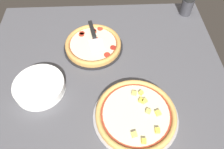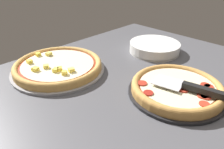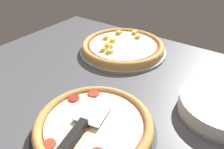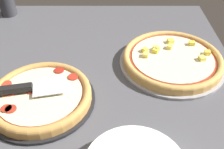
{
  "view_description": "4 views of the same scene",
  "coord_description": "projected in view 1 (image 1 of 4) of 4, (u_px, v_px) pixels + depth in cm",
  "views": [
    {
      "loc": [
        -1.36,
        73.91,
        91.73
      ],
      "look_at": [
        -4.27,
        7.93,
        3.0
      ],
      "focal_mm": 35.0,
      "sensor_mm": 36.0,
      "label": 1
    },
    {
      "loc": [
        -56.42,
        -43.59,
        43.51
      ],
      "look_at": [
        -4.27,
        7.93,
        3.0
      ],
      "focal_mm": 35.0,
      "sensor_mm": 36.0,
      "label": 2
    },
    {
      "loc": [
        33.09,
        -45.0,
        45.98
      ],
      "look_at": [
        -4.27,
        7.93,
        3.0
      ],
      "focal_mm": 35.0,
      "sensor_mm": 36.0,
      "label": 3
    },
    {
      "loc": [
        64.18,
        7.98,
        59.4
      ],
      "look_at": [
        -4.27,
        7.93,
        3.0
      ],
      "focal_mm": 42.0,
      "sensor_mm": 36.0,
      "label": 4
    }
  ],
  "objects": [
    {
      "name": "ground_plane",
      "position": [
        104.0,
        68.0,
        1.19
      ],
      "size": [
        129.24,
        107.41,
        3.6
      ],
      "primitive_type": "cube",
      "color": "#4C4C51"
    },
    {
      "name": "pizza_pan_front",
      "position": [
        93.0,
        47.0,
        1.26
      ],
      "size": [
        33.82,
        33.82,
        1.0
      ],
      "primitive_type": "cylinder",
      "color": "black",
      "rests_on": "ground_plane"
    },
    {
      "name": "pizza_front",
      "position": [
        93.0,
        44.0,
        1.24
      ],
      "size": [
        31.8,
        31.8,
        3.36
      ],
      "color": "#C68E47",
      "rests_on": "pizza_pan_front"
    },
    {
      "name": "pizza_pan_back",
      "position": [
        135.0,
        116.0,
        1.0
      ],
      "size": [
        38.86,
        38.86,
        1.0
      ],
      "primitive_type": "cylinder",
      "color": "#939399",
      "rests_on": "ground_plane"
    },
    {
      "name": "pizza_back",
      "position": [
        136.0,
        114.0,
        0.98
      ],
      "size": [
        36.53,
        36.53,
        3.86
      ],
      "color": "tan",
      "rests_on": "pizza_pan_back"
    },
    {
      "name": "serving_spatula",
      "position": [
        93.0,
        33.0,
        1.26
      ],
      "size": [
        9.72,
        24.4,
        2.0
      ],
      "color": "silver",
      "rests_on": "pizza_front"
    },
    {
      "name": "plate_stack",
      "position": [
        39.0,
        87.0,
        1.07
      ],
      "size": [
        24.92,
        24.92,
        4.9
      ],
      "color": "white",
      "rests_on": "ground_plane"
    },
    {
      "name": "parmesan_shaker",
      "position": [
        187.0,
        6.0,
        1.4
      ],
      "size": [
        7.56,
        7.56,
        11.65
      ],
      "color": "#333338",
      "rests_on": "ground_plane"
    }
  ]
}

